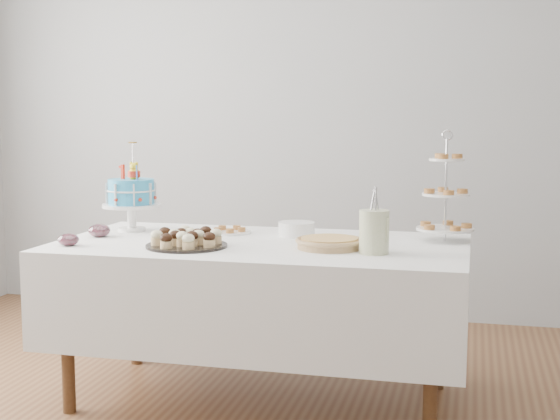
% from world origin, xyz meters
% --- Properties ---
extents(walls, '(5.04, 4.04, 2.70)m').
position_xyz_m(walls, '(0.00, 0.00, 1.35)').
color(walls, '#97999B').
rests_on(walls, floor).
extents(table, '(1.92, 1.02, 0.77)m').
position_xyz_m(table, '(0.00, 0.30, 0.54)').
color(table, silver).
rests_on(table, floor).
extents(birthday_cake, '(0.30, 0.30, 0.46)m').
position_xyz_m(birthday_cake, '(-0.75, 0.49, 0.90)').
color(birthday_cake, white).
rests_on(birthday_cake, table).
extents(cupcake_tray, '(0.37, 0.37, 0.08)m').
position_xyz_m(cupcake_tray, '(-0.29, 0.09, 0.81)').
color(cupcake_tray, black).
rests_on(cupcake_tray, table).
extents(pie, '(0.31, 0.31, 0.05)m').
position_xyz_m(pie, '(0.35, 0.21, 0.80)').
color(pie, tan).
rests_on(pie, table).
extents(tiered_stand, '(0.27, 0.27, 0.53)m').
position_xyz_m(tiered_stand, '(0.84, 0.55, 0.99)').
color(tiered_stand, silver).
rests_on(tiered_stand, table).
extents(plate_stack, '(0.18, 0.18, 0.07)m').
position_xyz_m(plate_stack, '(0.12, 0.53, 0.81)').
color(plate_stack, white).
rests_on(plate_stack, table).
extents(pastry_plate, '(0.22, 0.22, 0.03)m').
position_xyz_m(pastry_plate, '(-0.23, 0.54, 0.78)').
color(pastry_plate, white).
rests_on(pastry_plate, table).
extents(jam_bowl_a, '(0.10, 0.10, 0.06)m').
position_xyz_m(jam_bowl_a, '(-0.83, -0.01, 0.80)').
color(jam_bowl_a, silver).
rests_on(jam_bowl_a, table).
extents(jam_bowl_b, '(0.11, 0.11, 0.06)m').
position_xyz_m(jam_bowl_b, '(-0.82, 0.27, 0.80)').
color(jam_bowl_b, silver).
rests_on(jam_bowl_b, table).
extents(utensil_pitcher, '(0.13, 0.13, 0.29)m').
position_xyz_m(utensil_pitcher, '(0.56, 0.13, 0.87)').
color(utensil_pitcher, beige).
rests_on(utensil_pitcher, table).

